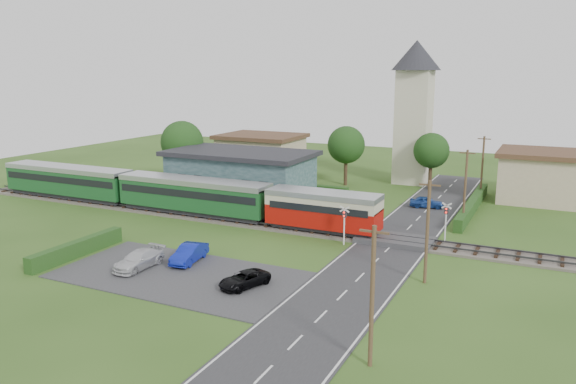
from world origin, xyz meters
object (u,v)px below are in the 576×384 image
at_px(house_west, 261,154).
at_px(pedestrian_near, 255,202).
at_px(crossing_signal_near, 344,219).
at_px(crossing_signal_far, 446,216).
at_px(pedestrian_far, 156,191).
at_px(church_tower, 414,101).
at_px(car_park_blue, 189,253).
at_px(train, 167,191).
at_px(car_on_road, 427,202).
at_px(house_east, 540,175).
at_px(car_park_silver, 139,260).
at_px(equipment_hut, 150,186).
at_px(car_park_dark, 244,279).
at_px(station_building, 241,174).

bearing_deg(house_west, pedestrian_near, -63.03).
relative_size(house_west, crossing_signal_near, 3.30).
bearing_deg(crossing_signal_far, pedestrian_near, 178.63).
height_order(house_west, pedestrian_far, house_west).
bearing_deg(church_tower, car_park_blue, -101.13).
distance_m(train, car_on_road, 26.55).
height_order(house_east, car_park_silver, house_east).
relative_size(equipment_hut, house_east, 0.29).
bearing_deg(church_tower, house_west, -171.47).
height_order(house_west, car_park_dark, house_west).
relative_size(train, car_park_blue, 10.92).
bearing_deg(crossing_signal_near, house_west, 130.11).
bearing_deg(car_on_road, equipment_hut, 98.68).
bearing_deg(house_east, car_park_silver, -124.48).
relative_size(car_on_road, car_park_dark, 0.96).
distance_m(car_park_dark, pedestrian_far, 26.52).
bearing_deg(equipment_hut, pedestrian_far, -22.67).
height_order(church_tower, pedestrian_far, church_tower).
bearing_deg(house_west, train, -85.54).
xyz_separation_m(train, crossing_signal_far, (26.80, 2.39, -0.04)).
distance_m(church_tower, crossing_signal_far, 26.39).
xyz_separation_m(church_tower, pedestrian_far, (-21.83, -23.29, -8.87)).
relative_size(train, house_west, 4.00).
bearing_deg(car_park_blue, car_on_road, 55.46).
relative_size(equipment_hut, train, 0.06).
xyz_separation_m(car_on_road, car_park_dark, (-6.00, -27.22, -0.06)).
xyz_separation_m(station_building, car_park_silver, (5.16, -23.16, -1.99)).
relative_size(crossing_signal_near, car_park_blue, 0.83).
bearing_deg(church_tower, house_east, -14.93).
bearing_deg(pedestrian_near, crossing_signal_near, 141.42).
bearing_deg(pedestrian_far, car_park_blue, -144.69).
xyz_separation_m(house_east, pedestrian_near, (-24.74, -19.17, -1.41)).
bearing_deg(car_on_road, house_east, -60.65).
bearing_deg(pedestrian_far, crossing_signal_far, -100.77).
height_order(car_on_road, car_park_silver, car_park_silver).
xyz_separation_m(crossing_signal_far, car_park_silver, (-18.44, -16.56, -1.43)).
xyz_separation_m(house_west, car_park_blue, (12.62, -34.50, -2.06)).
relative_size(car_park_blue, car_park_dark, 1.10).
height_order(church_tower, house_west, church_tower).
relative_size(car_park_dark, pedestrian_near, 1.93).
height_order(train, house_west, house_west).
bearing_deg(station_building, car_park_blue, -69.60).
relative_size(station_building, car_park_dark, 4.43).
height_order(house_east, crossing_signal_near, house_east).
height_order(church_tower, crossing_signal_near, church_tower).
xyz_separation_m(crossing_signal_near, car_park_blue, (-8.78, -9.09, -1.41)).
height_order(crossing_signal_far, car_on_road, crossing_signal_far).
xyz_separation_m(train, house_west, (-1.80, 23.00, 0.61)).
xyz_separation_m(crossing_signal_near, car_park_dark, (-2.65, -11.58, -1.56)).
relative_size(crossing_signal_near, crossing_signal_far, 1.00).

